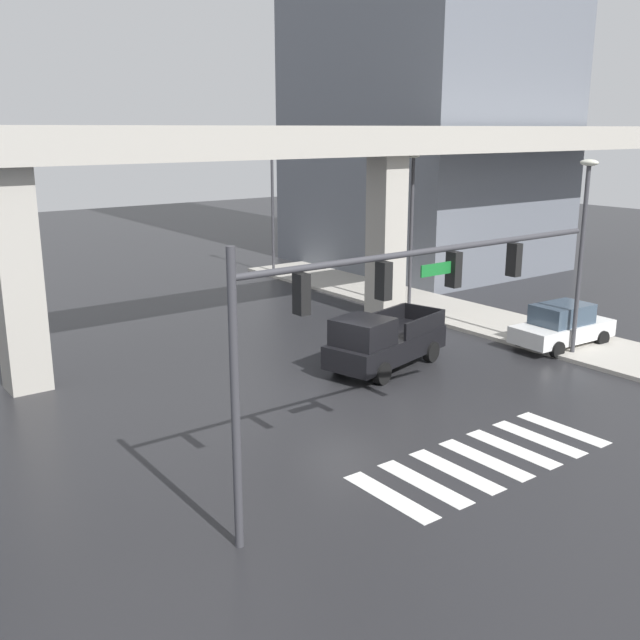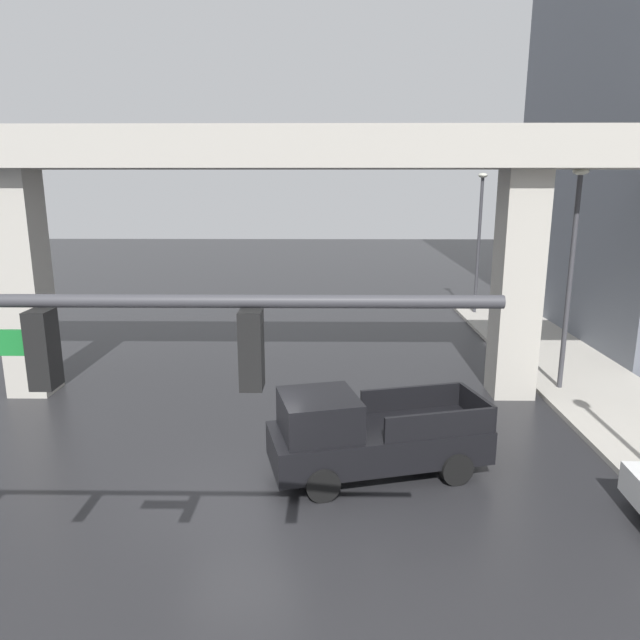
% 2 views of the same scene
% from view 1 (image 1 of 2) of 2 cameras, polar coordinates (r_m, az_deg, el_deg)
% --- Properties ---
extents(ground_plane, '(120.00, 120.00, 0.00)m').
position_cam_1_polar(ground_plane, '(23.78, 1.63, -5.81)').
color(ground_plane, '#232326').
extents(crosswalk_stripes, '(7.15, 2.80, 0.01)m').
position_cam_1_polar(crosswalk_stripes, '(19.83, 12.63, -10.48)').
color(crosswalk_stripes, silver).
rests_on(crosswalk_stripes, ground).
extents(elevated_overpass, '(53.05, 2.51, 8.39)m').
position_cam_1_polar(elevated_overpass, '(27.83, -7.06, 12.32)').
color(elevated_overpass, '#ADA89E').
rests_on(elevated_overpass, ground).
extents(sidewalk_east, '(4.00, 36.00, 0.15)m').
position_cam_1_polar(sidewalk_east, '(32.47, 14.42, -0.52)').
color(sidewalk_east, '#ADA89E').
rests_on(sidewalk_east, ground).
extents(pickup_truck, '(5.41, 3.08, 2.08)m').
position_cam_1_polar(pickup_truck, '(26.02, 4.80, -1.74)').
color(pickup_truck, black).
rests_on(pickup_truck, ground).
extents(sedan_white, '(4.39, 2.14, 1.72)m').
position_cam_1_polar(sedan_white, '(30.14, 18.22, -0.43)').
color(sedan_white, silver).
rests_on(sedan_white, ground).
extents(traffic_signal_mast, '(10.89, 0.32, 6.20)m').
position_cam_1_polar(traffic_signal_mast, '(16.11, 4.54, 1.59)').
color(traffic_signal_mast, '#38383D').
rests_on(traffic_signal_mast, ground).
extents(street_lamp_near_corner, '(0.44, 0.70, 7.24)m').
position_cam_1_polar(street_lamp_near_corner, '(28.38, 19.66, 6.20)').
color(street_lamp_near_corner, '#38383D').
rests_on(street_lamp_near_corner, ground).
extents(street_lamp_mid_block, '(0.44, 0.70, 7.24)m').
position_cam_1_polar(street_lamp_mid_block, '(34.02, 7.11, 8.20)').
color(street_lamp_mid_block, '#38383D').
rests_on(street_lamp_mid_block, ground).
extents(street_lamp_far_north, '(0.44, 0.70, 7.24)m').
position_cam_1_polar(street_lamp_far_north, '(42.98, -3.70, 9.61)').
color(street_lamp_far_north, '#38383D').
rests_on(street_lamp_far_north, ground).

